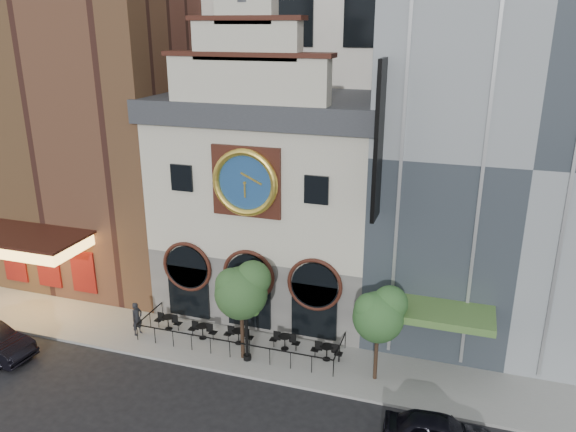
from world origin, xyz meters
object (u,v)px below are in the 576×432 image
at_px(bistro_0, 168,322).
at_px(bistro_4, 327,351).
at_px(lamppost, 246,305).
at_px(tree_left, 242,289).
at_px(bistro_2, 239,336).
at_px(tree_right, 380,313).
at_px(bistro_3, 285,341).
at_px(pedestrian, 137,319).
at_px(bistro_1, 203,330).

distance_m(bistro_0, bistro_4, 8.96).
height_order(lamppost, tree_left, tree_left).
xyz_separation_m(bistro_0, bistro_2, (4.22, -0.15, 0.00)).
xyz_separation_m(bistro_4, tree_right, (2.59, -0.77, 2.98)).
relative_size(bistro_2, tree_right, 0.34).
height_order(bistro_0, bistro_4, same).
relative_size(bistro_4, lamppost, 0.32).
height_order(bistro_3, pedestrian, pedestrian).
bearing_deg(bistro_1, tree_left, -19.23).
relative_size(pedestrian, lamppost, 0.38).
xyz_separation_m(pedestrian, tree_left, (6.26, -0.29, 2.85)).
bearing_deg(tree_right, bistro_1, 175.79).
distance_m(pedestrian, lamppost, 6.84).
height_order(bistro_2, pedestrian, pedestrian).
bearing_deg(pedestrian, bistro_4, -70.69).
xyz_separation_m(lamppost, tree_left, (-0.24, 0.17, 0.77)).
height_order(bistro_1, bistro_4, same).
bearing_deg(bistro_1, lamppost, -20.65).
bearing_deg(bistro_2, tree_left, -55.61).
distance_m(bistro_4, pedestrian, 10.29).
distance_m(bistro_3, pedestrian, 8.05).
xyz_separation_m(bistro_2, tree_right, (7.32, -0.81, 2.98)).
distance_m(bistro_0, bistro_1, 2.23).
xyz_separation_m(tree_left, tree_right, (6.58, 0.27, -0.33)).
xyz_separation_m(bistro_2, bistro_3, (2.46, 0.23, 0.00)).
bearing_deg(bistro_4, lamppost, -162.04).
bearing_deg(bistro_3, bistro_4, -6.70).
bearing_deg(bistro_4, tree_right, -16.67).
height_order(bistro_3, tree_left, tree_left).
xyz_separation_m(lamppost, tree_right, (6.34, 0.44, 0.44)).
bearing_deg(tree_right, bistro_2, 173.69).
distance_m(bistro_1, bistro_4, 6.75).
distance_m(bistro_1, tree_right, 9.82).
height_order(lamppost, tree_right, lamppost).
relative_size(bistro_1, tree_right, 0.34).
bearing_deg(bistro_1, bistro_4, 0.75).
xyz_separation_m(bistro_0, bistro_4, (8.96, -0.19, 0.00)).
bearing_deg(bistro_0, pedestrian, -143.84).
distance_m(bistro_0, bistro_2, 4.22).
distance_m(bistro_3, lamppost, 3.29).
xyz_separation_m(bistro_0, pedestrian, (-1.29, -0.95, 0.46)).
bearing_deg(bistro_0, tree_right, -4.77).
height_order(bistro_2, bistro_3, same).
bearing_deg(lamppost, bistro_2, 147.11).
relative_size(bistro_2, bistro_4, 1.00).
distance_m(bistro_0, lamppost, 5.96).
bearing_deg(tree_right, bistro_0, 175.23).
bearing_deg(tree_left, bistro_0, 166.02).
height_order(bistro_4, pedestrian, pedestrian).
relative_size(lamppost, tree_left, 0.95).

